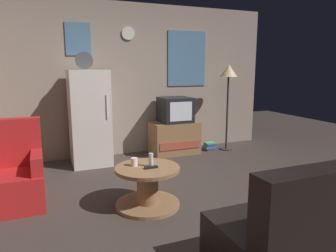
{
  "coord_description": "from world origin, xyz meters",
  "views": [
    {
      "loc": [
        -1.55,
        -2.99,
        1.54
      ],
      "look_at": [
        0.04,
        0.9,
        0.75
      ],
      "focal_mm": 33.52,
      "sensor_mm": 36.0,
      "label": 1
    }
  ],
  "objects_px": {
    "mug_ceramic_white": "(134,162)",
    "couch": "(327,229)",
    "crt_tv": "(175,110)",
    "remote_control": "(151,167)",
    "armchair": "(11,176)",
    "coffee_table": "(148,187)",
    "standing_lamp": "(228,77)",
    "wine_glass": "(151,160)",
    "fridge": "(89,118)",
    "tv_stand": "(174,138)",
    "book_stack": "(210,146)"
  },
  "relations": [
    {
      "from": "standing_lamp",
      "to": "couch",
      "type": "relative_size",
      "value": 0.94
    },
    {
      "from": "fridge",
      "to": "remote_control",
      "type": "xyz_separation_m",
      "value": [
        0.37,
        -1.9,
        -0.29
      ]
    },
    {
      "from": "tv_stand",
      "to": "crt_tv",
      "type": "relative_size",
      "value": 1.56
    },
    {
      "from": "armchair",
      "to": "remote_control",
      "type": "bearing_deg",
      "value": -24.94
    },
    {
      "from": "tv_stand",
      "to": "couch",
      "type": "relative_size",
      "value": 0.49
    },
    {
      "from": "fridge",
      "to": "couch",
      "type": "xyz_separation_m",
      "value": [
        1.28,
        -3.4,
        -0.44
      ]
    },
    {
      "from": "standing_lamp",
      "to": "book_stack",
      "type": "xyz_separation_m",
      "value": [
        -0.32,
        0.07,
        -1.28
      ]
    },
    {
      "from": "remote_control",
      "to": "armchair",
      "type": "height_order",
      "value": "armchair"
    },
    {
      "from": "fridge",
      "to": "coffee_table",
      "type": "height_order",
      "value": "fridge"
    },
    {
      "from": "mug_ceramic_white",
      "to": "couch",
      "type": "xyz_separation_m",
      "value": [
        1.06,
        -1.65,
        -0.19
      ]
    },
    {
      "from": "coffee_table",
      "to": "couch",
      "type": "distance_m",
      "value": 1.82
    },
    {
      "from": "remote_control",
      "to": "book_stack",
      "type": "relative_size",
      "value": 0.68
    },
    {
      "from": "wine_glass",
      "to": "mug_ceramic_white",
      "type": "relative_size",
      "value": 1.67
    },
    {
      "from": "mug_ceramic_white",
      "to": "remote_control",
      "type": "xyz_separation_m",
      "value": [
        0.15,
        -0.15,
        -0.03
      ]
    },
    {
      "from": "fridge",
      "to": "tv_stand",
      "type": "distance_m",
      "value": 1.57
    },
    {
      "from": "standing_lamp",
      "to": "armchair",
      "type": "bearing_deg",
      "value": -161.75
    },
    {
      "from": "crt_tv",
      "to": "remote_control",
      "type": "xyz_separation_m",
      "value": [
        -1.15,
        -1.98,
        -0.33
      ]
    },
    {
      "from": "crt_tv",
      "to": "remote_control",
      "type": "bearing_deg",
      "value": -120.11
    },
    {
      "from": "crt_tv",
      "to": "coffee_table",
      "type": "height_order",
      "value": "crt_tv"
    },
    {
      "from": "remote_control",
      "to": "couch",
      "type": "bearing_deg",
      "value": -60.13
    },
    {
      "from": "mug_ceramic_white",
      "to": "wine_glass",
      "type": "bearing_deg",
      "value": -28.1
    },
    {
      "from": "fridge",
      "to": "book_stack",
      "type": "xyz_separation_m",
      "value": [
        2.2,
        0.02,
        -0.68
      ]
    },
    {
      "from": "crt_tv",
      "to": "mug_ceramic_white",
      "type": "bearing_deg",
      "value": -125.3
    },
    {
      "from": "tv_stand",
      "to": "coffee_table",
      "type": "bearing_deg",
      "value": -120.93
    },
    {
      "from": "standing_lamp",
      "to": "couch",
      "type": "bearing_deg",
      "value": -110.33
    },
    {
      "from": "wine_glass",
      "to": "couch",
      "type": "xyz_separation_m",
      "value": [
        0.89,
        -1.56,
        -0.22
      ]
    },
    {
      "from": "standing_lamp",
      "to": "remote_control",
      "type": "height_order",
      "value": "standing_lamp"
    },
    {
      "from": "coffee_table",
      "to": "remote_control",
      "type": "distance_m",
      "value": 0.25
    },
    {
      "from": "standing_lamp",
      "to": "wine_glass",
      "type": "bearing_deg",
      "value": -140.07
    },
    {
      "from": "coffee_table",
      "to": "mug_ceramic_white",
      "type": "relative_size",
      "value": 8.0
    },
    {
      "from": "coffee_table",
      "to": "couch",
      "type": "height_order",
      "value": "couch"
    },
    {
      "from": "coffee_table",
      "to": "mug_ceramic_white",
      "type": "distance_m",
      "value": 0.31
    },
    {
      "from": "tv_stand",
      "to": "coffee_table",
      "type": "distance_m",
      "value": 2.25
    },
    {
      "from": "standing_lamp",
      "to": "armchair",
      "type": "xyz_separation_m",
      "value": [
        -3.58,
        -1.18,
        -1.02
      ]
    },
    {
      "from": "fridge",
      "to": "tv_stand",
      "type": "height_order",
      "value": "fridge"
    },
    {
      "from": "couch",
      "to": "mug_ceramic_white",
      "type": "bearing_deg",
      "value": 122.6
    },
    {
      "from": "wine_glass",
      "to": "remote_control",
      "type": "distance_m",
      "value": 0.09
    },
    {
      "from": "fridge",
      "to": "wine_glass",
      "type": "distance_m",
      "value": 1.89
    },
    {
      "from": "tv_stand",
      "to": "crt_tv",
      "type": "height_order",
      "value": "crt_tv"
    },
    {
      "from": "couch",
      "to": "armchair",
      "type": "bearing_deg",
      "value": 137.26
    },
    {
      "from": "remote_control",
      "to": "couch",
      "type": "relative_size",
      "value": 0.09
    },
    {
      "from": "wine_glass",
      "to": "book_stack",
      "type": "bearing_deg",
      "value": 45.66
    },
    {
      "from": "tv_stand",
      "to": "book_stack",
      "type": "bearing_deg",
      "value": -5.52
    },
    {
      "from": "book_stack",
      "to": "coffee_table",
      "type": "bearing_deg",
      "value": -134.94
    },
    {
      "from": "wine_glass",
      "to": "remote_control",
      "type": "bearing_deg",
      "value": -108.93
    },
    {
      "from": "remote_control",
      "to": "book_stack",
      "type": "xyz_separation_m",
      "value": [
        1.83,
        1.92,
        -0.39
      ]
    },
    {
      "from": "wine_glass",
      "to": "fridge",
      "type": "bearing_deg",
      "value": 101.91
    },
    {
      "from": "tv_stand",
      "to": "wine_glass",
      "type": "distance_m",
      "value": 2.23
    },
    {
      "from": "standing_lamp",
      "to": "tv_stand",
      "type": "bearing_deg",
      "value": 172.09
    },
    {
      "from": "fridge",
      "to": "mug_ceramic_white",
      "type": "bearing_deg",
      "value": -82.82
    }
  ]
}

